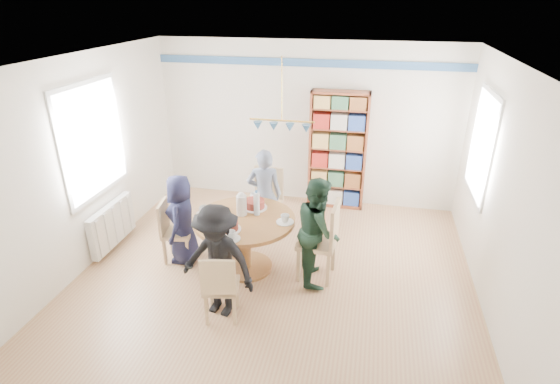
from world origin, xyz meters
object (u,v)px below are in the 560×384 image
(chair_right, at_px, (324,238))
(person_left, at_px, (182,219))
(dining_table, at_px, (245,231))
(person_far, at_px, (264,195))
(person_near, at_px, (218,261))
(chair_near, at_px, (220,285))
(chair_far, at_px, (267,198))
(person_right, at_px, (318,230))
(chair_left, at_px, (172,228))
(radiator, at_px, (112,225))
(bookshelf, at_px, (338,152))

(chair_right, height_order, person_left, person_left)
(dining_table, relative_size, chair_right, 1.24)
(person_far, bearing_deg, person_left, 29.94)
(person_left, relative_size, person_near, 0.91)
(chair_near, xyz_separation_m, person_near, (-0.06, 0.14, 0.21))
(dining_table, height_order, chair_near, chair_near)
(chair_far, height_order, person_right, person_right)
(person_far, bearing_deg, chair_left, 26.89)
(radiator, bearing_deg, chair_near, -29.88)
(person_left, bearing_deg, chair_left, -83.99)
(chair_left, distance_m, person_far, 1.38)
(chair_far, height_order, person_left, person_left)
(chair_far, bearing_deg, person_far, -86.44)
(chair_left, height_order, person_left, person_left)
(dining_table, bearing_deg, bookshelf, 65.95)
(person_near, bearing_deg, radiator, 163.72)
(person_left, xyz_separation_m, person_right, (1.82, -0.05, 0.07))
(chair_far, relative_size, chair_near, 1.18)
(dining_table, distance_m, chair_far, 1.05)
(chair_left, bearing_deg, chair_near, -44.96)
(chair_right, bearing_deg, person_left, 179.38)
(chair_left, bearing_deg, bookshelf, 47.37)
(chair_far, distance_m, person_near, 1.96)
(person_near, bearing_deg, person_left, 143.13)
(chair_right, height_order, chair_near, chair_right)
(dining_table, distance_m, chair_near, 1.04)
(radiator, xyz_separation_m, person_far, (2.05, 0.73, 0.34))
(radiator, xyz_separation_m, chair_near, (2.03, -1.16, 0.12))
(radiator, distance_m, person_far, 2.20)
(bookshelf, bearing_deg, chair_far, -129.87)
(radiator, distance_m, chair_far, 2.24)
(person_left, bearing_deg, radiator, -100.66)
(chair_far, relative_size, person_near, 0.74)
(bookshelf, bearing_deg, person_near, -108.14)
(person_right, bearing_deg, person_left, 77.23)
(dining_table, height_order, chair_far, chair_far)
(radiator, relative_size, person_left, 0.81)
(person_left, distance_m, person_far, 1.24)
(chair_left, xyz_separation_m, person_right, (1.97, -0.02, 0.22))
(person_left, bearing_deg, chair_near, 33.87)
(person_near, bearing_deg, chair_right, 52.26)
(dining_table, bearing_deg, person_near, -92.39)
(dining_table, relative_size, chair_far, 1.30)
(radiator, height_order, chair_right, chair_right)
(radiator, bearing_deg, person_near, -27.65)
(dining_table, height_order, chair_right, chair_right)
(radiator, relative_size, chair_far, 1.00)
(chair_near, relative_size, person_far, 0.62)
(chair_near, distance_m, person_near, 0.26)
(dining_table, height_order, chair_left, chair_left)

